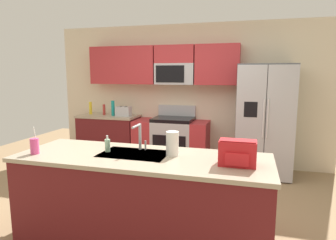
# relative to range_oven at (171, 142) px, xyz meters

# --- Properties ---
(ground_plane) EXTENTS (9.00, 9.00, 0.00)m
(ground_plane) POSITION_rel_range_oven_xyz_m (0.23, -1.80, -0.44)
(ground_plane) COLOR #997A56
(ground_plane) RESTS_ON ground
(kitchen_wall_unit) EXTENTS (5.20, 0.43, 2.60)m
(kitchen_wall_unit) POSITION_rel_range_oven_xyz_m (0.09, 0.28, 1.03)
(kitchen_wall_unit) COLOR beige
(kitchen_wall_unit) RESTS_ON ground
(back_counter) EXTENTS (1.15, 0.63, 0.90)m
(back_counter) POSITION_rel_range_oven_xyz_m (-1.26, -0.00, 0.01)
(back_counter) COLOR maroon
(back_counter) RESTS_ON ground
(range_oven) EXTENTS (1.36, 0.61, 1.10)m
(range_oven) POSITION_rel_range_oven_xyz_m (0.00, 0.00, 0.00)
(range_oven) COLOR #B7BABF
(range_oven) RESTS_ON ground
(refrigerator) EXTENTS (0.90, 0.76, 1.85)m
(refrigerator) POSITION_rel_range_oven_xyz_m (1.62, -0.07, 0.48)
(refrigerator) COLOR #4C4F54
(refrigerator) RESTS_ON ground
(island_counter) EXTENTS (2.50, 0.89, 0.90)m
(island_counter) POSITION_rel_range_oven_xyz_m (0.38, -2.52, 0.01)
(island_counter) COLOR maroon
(island_counter) RESTS_ON ground
(toaster) EXTENTS (0.28, 0.16, 0.18)m
(toaster) POSITION_rel_range_oven_xyz_m (-0.93, -0.05, 0.55)
(toaster) COLOR #B7BABF
(toaster) RESTS_ON back_counter
(pepper_mill) EXTENTS (0.05, 0.05, 0.21)m
(pepper_mill) POSITION_rel_range_oven_xyz_m (-1.36, -0.00, 0.56)
(pepper_mill) COLOR #B2332D
(pepper_mill) RESTS_ON back_counter
(bottle_teal) EXTENTS (0.06, 0.06, 0.29)m
(bottle_teal) POSITION_rel_range_oven_xyz_m (-1.14, -0.06, 0.60)
(bottle_teal) COLOR teal
(bottle_teal) RESTS_ON back_counter
(bottle_yellow) EXTENTS (0.06, 0.06, 0.24)m
(bottle_yellow) POSITION_rel_range_oven_xyz_m (-1.66, 0.01, 0.58)
(bottle_yellow) COLOR yellow
(bottle_yellow) RESTS_ON back_counter
(sink_faucet) EXTENTS (0.08, 0.21, 0.28)m
(sink_faucet) POSITION_rel_range_oven_xyz_m (0.29, -2.33, 0.62)
(sink_faucet) COLOR #B7BABF
(sink_faucet) RESTS_ON island_counter
(drink_cup_pink) EXTENTS (0.08, 0.08, 0.28)m
(drink_cup_pink) POSITION_rel_range_oven_xyz_m (-0.68, -2.75, 0.54)
(drink_cup_pink) COLOR #EA4C93
(drink_cup_pink) RESTS_ON island_counter
(soap_dispenser) EXTENTS (0.06, 0.06, 0.17)m
(soap_dispenser) POSITION_rel_range_oven_xyz_m (-0.01, -2.48, 0.53)
(soap_dispenser) COLOR #A5D8B2
(soap_dispenser) RESTS_ON island_counter
(paper_towel_roll) EXTENTS (0.12, 0.12, 0.24)m
(paper_towel_roll) POSITION_rel_range_oven_xyz_m (0.67, -2.44, 0.58)
(paper_towel_roll) COLOR white
(paper_towel_roll) RESTS_ON island_counter
(backpack) EXTENTS (0.32, 0.22, 0.23)m
(backpack) POSITION_rel_range_oven_xyz_m (1.30, -2.58, 0.57)
(backpack) COLOR red
(backpack) RESTS_ON island_counter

